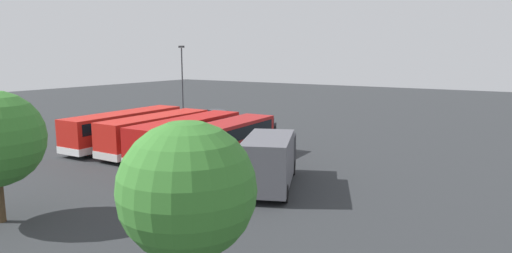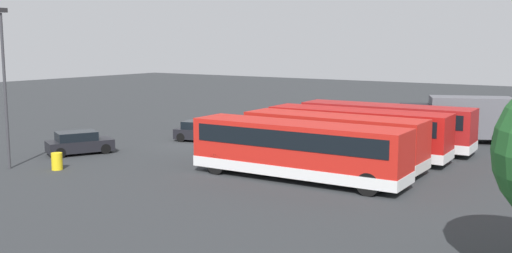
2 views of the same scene
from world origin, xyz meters
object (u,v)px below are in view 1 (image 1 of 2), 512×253
object	(u,v)px
bus_single_deck_third	(156,132)
box_truck_blue	(270,159)
bus_single_deck_fourth	(125,128)
waste_bin_yellow	(177,119)
car_small_green	(263,126)
car_hatchback_silver	(218,116)
lamp_post_tall	(182,77)
bus_single_deck_near_end	(223,142)
bus_single_deck_second	(187,136)

from	to	relation	value
bus_single_deck_third	box_truck_blue	size ratio (longest dim) A/B	1.33
bus_single_deck_third	bus_single_deck_fourth	xyz separation A→B (m)	(3.78, -0.12, 0.00)
bus_single_deck_third	bus_single_deck_fourth	bearing A→B (deg)	-1.76
bus_single_deck_third	waste_bin_yellow	bearing A→B (deg)	-53.80
car_small_green	car_hatchback_silver	bearing A→B (deg)	-22.69
bus_single_deck_third	bus_single_deck_fourth	size ratio (longest dim) A/B	0.91
car_small_green	box_truck_blue	bearing A→B (deg)	122.88
bus_single_deck_third	waste_bin_yellow	world-z (taller)	bus_single_deck_third
box_truck_blue	lamp_post_tall	world-z (taller)	lamp_post_tall
bus_single_deck_third	bus_single_deck_near_end	bearing A→B (deg)	176.87
bus_single_deck_third	box_truck_blue	distance (m)	13.18
lamp_post_tall	bus_single_deck_third	bearing A→B (deg)	124.82
bus_single_deck_fourth	waste_bin_yellow	world-z (taller)	bus_single_deck_fourth
car_small_green	waste_bin_yellow	xyz separation A→B (m)	(11.98, -0.65, -0.22)
box_truck_blue	bus_single_deck_near_end	bearing A→B (deg)	-27.97
bus_single_deck_second	car_small_green	bearing A→B (deg)	-88.14
bus_single_deck_third	car_small_green	bearing A→B (deg)	-103.97
box_truck_blue	lamp_post_tall	bearing A→B (deg)	-38.44
bus_single_deck_second	car_small_green	distance (m)	11.77
car_hatchback_silver	car_small_green	bearing A→B (deg)	157.31
bus_single_deck_near_end	bus_single_deck_fourth	xyz separation A→B (m)	(10.74, -0.50, 0.00)
bus_single_deck_fourth	car_small_green	world-z (taller)	bus_single_deck_fourth
bus_single_deck_near_end	waste_bin_yellow	xyz separation A→B (m)	(16.02, -12.76, -1.15)
bus_single_deck_third	bus_single_deck_fourth	world-z (taller)	same
bus_single_deck_fourth	lamp_post_tall	size ratio (longest dim) A/B	1.30
box_truck_blue	car_hatchback_silver	distance (m)	25.86
bus_single_deck_fourth	waste_bin_yellow	xyz separation A→B (m)	(5.28, -12.26, -1.15)
waste_bin_yellow	car_small_green	bearing A→B (deg)	176.88
bus_single_deck_third	bus_single_deck_fourth	distance (m)	3.79
bus_single_deck_fourth	car_hatchback_silver	world-z (taller)	bus_single_deck_fourth
car_small_green	bus_single_deck_second	bearing A→B (deg)	91.86
bus_single_deck_second	bus_single_deck_fourth	distance (m)	7.08
bus_single_deck_second	bus_single_deck_fourth	size ratio (longest dim) A/B	0.97
bus_single_deck_near_end	bus_single_deck_third	distance (m)	6.97
bus_single_deck_near_end	lamp_post_tall	size ratio (longest dim) A/B	1.27
bus_single_deck_third	waste_bin_yellow	size ratio (longest dim) A/B	11.01
box_truck_blue	car_small_green	distance (m)	18.09
bus_single_deck_second	box_truck_blue	xyz separation A→B (m)	(-9.43, 3.45, 0.08)
bus_single_deck_near_end	car_hatchback_silver	xyz separation A→B (m)	(12.19, -15.51, -0.92)
bus_single_deck_fourth	lamp_post_tall	world-z (taller)	lamp_post_tall
bus_single_deck_fourth	box_truck_blue	xyz separation A→B (m)	(-16.51, 3.56, 0.08)
box_truck_blue	waste_bin_yellow	size ratio (longest dim) A/B	8.29
box_truck_blue	car_hatchback_silver	bearing A→B (deg)	-45.97
bus_single_deck_near_end	box_truck_blue	world-z (taller)	box_truck_blue
waste_bin_yellow	bus_single_deck_fourth	bearing A→B (deg)	113.28
box_truck_blue	car_small_green	xyz separation A→B (m)	(9.81, -15.17, -1.01)
car_small_green	lamp_post_tall	distance (m)	14.32
bus_single_deck_fourth	waste_bin_yellow	distance (m)	13.40
car_small_green	lamp_post_tall	world-z (taller)	lamp_post_tall
lamp_post_tall	box_truck_blue	bearing A→B (deg)	141.56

